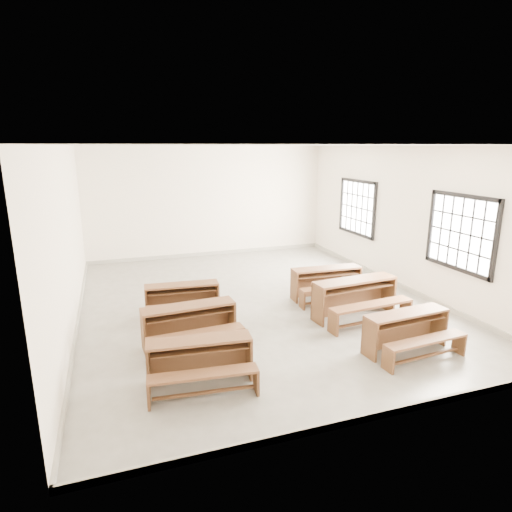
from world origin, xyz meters
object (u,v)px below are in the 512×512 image
object	(u,v)px
desk_set_1	(190,323)
desk_set_5	(327,281)
desk_set_0	(200,358)
desk_set_2	(183,298)
desk_set_3	(408,329)
desk_set_4	(356,296)

from	to	relation	value
desk_set_1	desk_set_5	distance (m)	3.42
desk_set_0	desk_set_2	size ratio (longest dim) A/B	1.03
desk_set_0	desk_set_5	bearing A→B (deg)	42.75
desk_set_0	desk_set_3	distance (m)	3.31
desk_set_0	desk_set_3	bearing A→B (deg)	3.52
desk_set_0	desk_set_2	bearing A→B (deg)	91.51
desk_set_1	desk_set_5	world-z (taller)	desk_set_1
desk_set_2	desk_set_5	distance (m)	3.08
desk_set_0	desk_set_5	distance (m)	4.09
desk_set_4	desk_set_3	bearing A→B (deg)	-93.90
desk_set_3	desk_set_5	distance (m)	2.59
desk_set_4	desk_set_5	xyz separation A→B (m)	(-0.01, 1.12, -0.04)
desk_set_0	desk_set_4	distance (m)	3.54
desk_set_0	desk_set_4	xyz separation A→B (m)	(3.27, 1.35, 0.06)
desk_set_2	desk_set_4	xyz separation A→B (m)	(3.10, -1.16, 0.07)
desk_set_3	desk_set_4	bearing A→B (deg)	86.76
desk_set_2	desk_set_4	distance (m)	3.31
desk_set_2	desk_set_5	world-z (taller)	desk_set_5
desk_set_1	desk_set_2	size ratio (longest dim) A/B	1.08
desk_set_4	desk_set_5	distance (m)	1.12
desk_set_4	desk_set_5	size ratio (longest dim) A/B	1.13
desk_set_1	desk_set_5	bearing A→B (deg)	17.90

